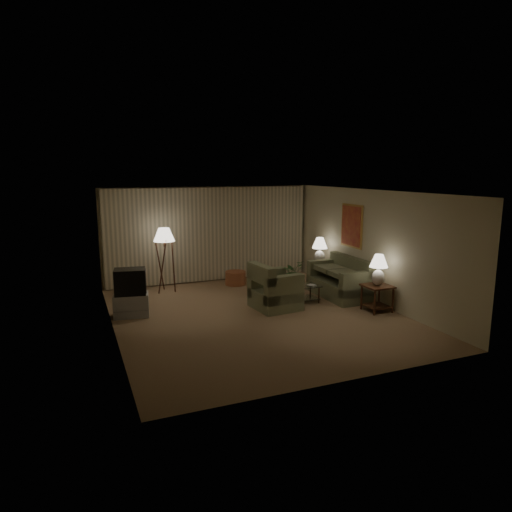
{
  "coord_description": "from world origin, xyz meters",
  "views": [
    {
      "loc": [
        -3.66,
        -8.95,
        3.16
      ],
      "look_at": [
        0.26,
        0.6,
        1.2
      ],
      "focal_mm": 32.0,
      "sensor_mm": 36.0,
      "label": 1
    }
  ],
  "objects_px": {
    "table_lamp_near": "(379,267)",
    "vase": "(293,284)",
    "tv_cabinet": "(131,305)",
    "side_table_far": "(319,271)",
    "ottoman": "(236,278)",
    "sofa": "(339,281)",
    "table_lamp_far": "(320,248)",
    "crt_tv": "(130,282)",
    "floor_lamp": "(165,259)",
    "armchair": "(275,291)",
    "coffee_table": "(298,292)",
    "side_table_near": "(377,293)"
  },
  "relations": [
    {
      "from": "coffee_table",
      "to": "crt_tv",
      "type": "bearing_deg",
      "value": 172.9
    },
    {
      "from": "crt_tv",
      "to": "ottoman",
      "type": "distance_m",
      "value": 3.57
    },
    {
      "from": "tv_cabinet",
      "to": "side_table_far",
      "type": "bearing_deg",
      "value": 18.86
    },
    {
      "from": "tv_cabinet",
      "to": "table_lamp_near",
      "type": "bearing_deg",
      "value": -9.04
    },
    {
      "from": "side_table_far",
      "to": "vase",
      "type": "distance_m",
      "value": 2.02
    },
    {
      "from": "crt_tv",
      "to": "side_table_far",
      "type": "bearing_deg",
      "value": 18.86
    },
    {
      "from": "side_table_near",
      "to": "tv_cabinet",
      "type": "relative_size",
      "value": 0.74
    },
    {
      "from": "table_lamp_near",
      "to": "coffee_table",
      "type": "xyz_separation_m",
      "value": [
        -1.35,
        1.25,
        -0.74
      ]
    },
    {
      "from": "side_table_far",
      "to": "floor_lamp",
      "type": "relative_size",
      "value": 0.36
    },
    {
      "from": "crt_tv",
      "to": "floor_lamp",
      "type": "bearing_deg",
      "value": 67.01
    },
    {
      "from": "crt_tv",
      "to": "armchair",
      "type": "bearing_deg",
      "value": -2.42
    },
    {
      "from": "side_table_far",
      "to": "tv_cabinet",
      "type": "relative_size",
      "value": 0.74
    },
    {
      "from": "side_table_far",
      "to": "crt_tv",
      "type": "distance_m",
      "value": 5.29
    },
    {
      "from": "crt_tv",
      "to": "table_lamp_near",
      "type": "bearing_deg",
      "value": -9.04
    },
    {
      "from": "sofa",
      "to": "table_lamp_far",
      "type": "bearing_deg",
      "value": 173.71
    },
    {
      "from": "sofa",
      "to": "floor_lamp",
      "type": "distance_m",
      "value": 4.51
    },
    {
      "from": "table_lamp_far",
      "to": "coffee_table",
      "type": "relative_size",
      "value": 0.71
    },
    {
      "from": "side_table_near",
      "to": "table_lamp_near",
      "type": "xyz_separation_m",
      "value": [
        -0.0,
        0.0,
        0.6
      ]
    },
    {
      "from": "tv_cabinet",
      "to": "crt_tv",
      "type": "distance_m",
      "value": 0.53
    },
    {
      "from": "table_lamp_far",
      "to": "tv_cabinet",
      "type": "bearing_deg",
      "value": -170.5
    },
    {
      "from": "side_table_far",
      "to": "table_lamp_near",
      "type": "bearing_deg",
      "value": -90.0
    },
    {
      "from": "table_lamp_near",
      "to": "tv_cabinet",
      "type": "relative_size",
      "value": 0.87
    },
    {
      "from": "side_table_near",
      "to": "tv_cabinet",
      "type": "height_order",
      "value": "side_table_near"
    },
    {
      "from": "side_table_far",
      "to": "coffee_table",
      "type": "height_order",
      "value": "side_table_far"
    },
    {
      "from": "side_table_near",
      "to": "vase",
      "type": "relative_size",
      "value": 4.34
    },
    {
      "from": "sofa",
      "to": "floor_lamp",
      "type": "relative_size",
      "value": 1.06
    },
    {
      "from": "crt_tv",
      "to": "floor_lamp",
      "type": "height_order",
      "value": "floor_lamp"
    },
    {
      "from": "side_table_near",
      "to": "floor_lamp",
      "type": "bearing_deg",
      "value": 139.74
    },
    {
      "from": "armchair",
      "to": "table_lamp_near",
      "type": "distance_m",
      "value": 2.38
    },
    {
      "from": "table_lamp_near",
      "to": "vase",
      "type": "bearing_deg",
      "value": 140.16
    },
    {
      "from": "side_table_near",
      "to": "floor_lamp",
      "type": "distance_m",
      "value": 5.39
    },
    {
      "from": "side_table_far",
      "to": "floor_lamp",
      "type": "height_order",
      "value": "floor_lamp"
    },
    {
      "from": "armchair",
      "to": "vase",
      "type": "bearing_deg",
      "value": -77.79
    },
    {
      "from": "side_table_far",
      "to": "ottoman",
      "type": "distance_m",
      "value": 2.34
    },
    {
      "from": "coffee_table",
      "to": "floor_lamp",
      "type": "bearing_deg",
      "value": 141.08
    },
    {
      "from": "side_table_far",
      "to": "table_lamp_near",
      "type": "height_order",
      "value": "table_lamp_near"
    },
    {
      "from": "table_lamp_near",
      "to": "vase",
      "type": "relative_size",
      "value": 5.12
    },
    {
      "from": "armchair",
      "to": "table_lamp_far",
      "type": "bearing_deg",
      "value": -59.14
    },
    {
      "from": "table_lamp_far",
      "to": "crt_tv",
      "type": "bearing_deg",
      "value": -170.5
    },
    {
      "from": "sofa",
      "to": "side_table_near",
      "type": "relative_size",
      "value": 2.99
    },
    {
      "from": "ottoman",
      "to": "table_lamp_far",
      "type": "bearing_deg",
      "value": -22.51
    },
    {
      "from": "vase",
      "to": "tv_cabinet",
      "type": "bearing_deg",
      "value": 172.61
    },
    {
      "from": "coffee_table",
      "to": "vase",
      "type": "distance_m",
      "value": 0.26
    },
    {
      "from": "armchair",
      "to": "floor_lamp",
      "type": "distance_m",
      "value": 3.19
    },
    {
      "from": "table_lamp_near",
      "to": "armchair",
      "type": "bearing_deg",
      "value": 152.33
    },
    {
      "from": "coffee_table",
      "to": "ottoman",
      "type": "bearing_deg",
      "value": 109.67
    },
    {
      "from": "side_table_far",
      "to": "armchair",
      "type": "bearing_deg",
      "value": -143.2
    },
    {
      "from": "armchair",
      "to": "sofa",
      "type": "bearing_deg",
      "value": -87.57
    },
    {
      "from": "table_lamp_near",
      "to": "ottoman",
      "type": "xyz_separation_m",
      "value": [
        -2.15,
        3.49,
        -0.83
      ]
    },
    {
      "from": "side_table_near",
      "to": "table_lamp_far",
      "type": "height_order",
      "value": "table_lamp_far"
    }
  ]
}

